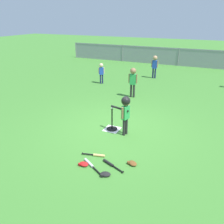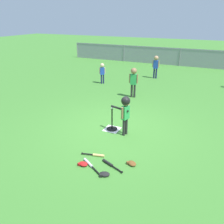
{
  "view_description": "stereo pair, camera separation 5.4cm",
  "coord_description": "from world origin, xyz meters",
  "px_view_note": "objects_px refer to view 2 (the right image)",
  "views": [
    {
      "loc": [
        2.49,
        -5.61,
        3.09
      ],
      "look_at": [
        -0.06,
        -0.07,
        0.55
      ],
      "focal_mm": 37.05,
      "sensor_mm": 36.0,
      "label": 1
    },
    {
      "loc": [
        2.54,
        -5.59,
        3.09
      ],
      "look_at": [
        -0.06,
        -0.07,
        0.55
      ],
      "focal_mm": 37.05,
      "sensor_mm": 36.0,
      "label": 2
    }
  ],
  "objects_px": {
    "baseball_on_tee": "(112,108)",
    "glove_near_bats": "(83,164)",
    "glove_by_plate": "(104,174)",
    "spare_bat_black": "(110,164)",
    "fielder_deep_center": "(102,71)",
    "fielder_near_left": "(156,64)",
    "spare_bat_silver": "(90,164)",
    "batter_child": "(125,108)",
    "spare_bat_wood": "(96,155)",
    "batting_tee": "(112,126)",
    "glove_tossed_aside": "(132,163)",
    "fielder_near_right": "(134,79)"
  },
  "relations": [
    {
      "from": "batting_tee",
      "to": "glove_by_plate",
      "type": "distance_m",
      "value": 2.15
    },
    {
      "from": "spare_bat_black",
      "to": "glove_near_bats",
      "type": "xyz_separation_m",
      "value": [
        -0.54,
        -0.26,
        0.01
      ]
    },
    {
      "from": "glove_by_plate",
      "to": "batting_tee",
      "type": "bearing_deg",
      "value": 111.05
    },
    {
      "from": "baseball_on_tee",
      "to": "spare_bat_black",
      "type": "bearing_deg",
      "value": -66.45
    },
    {
      "from": "spare_bat_black",
      "to": "glove_by_plate",
      "type": "relative_size",
      "value": 2.38
    },
    {
      "from": "fielder_deep_center",
      "to": "batter_child",
      "type": "bearing_deg",
      "value": -55.87
    },
    {
      "from": "fielder_near_right",
      "to": "spare_bat_black",
      "type": "relative_size",
      "value": 2.03
    },
    {
      "from": "glove_by_plate",
      "to": "baseball_on_tee",
      "type": "bearing_deg",
      "value": 111.05
    },
    {
      "from": "glove_near_bats",
      "to": "spare_bat_black",
      "type": "bearing_deg",
      "value": 25.49
    },
    {
      "from": "fielder_near_left",
      "to": "glove_by_plate",
      "type": "distance_m",
      "value": 8.56
    },
    {
      "from": "batter_child",
      "to": "fielder_near_right",
      "type": "relative_size",
      "value": 0.94
    },
    {
      "from": "fielder_near_left",
      "to": "spare_bat_silver",
      "type": "height_order",
      "value": "fielder_near_left"
    },
    {
      "from": "fielder_deep_center",
      "to": "fielder_near_right",
      "type": "relative_size",
      "value": 0.82
    },
    {
      "from": "batting_tee",
      "to": "spare_bat_silver",
      "type": "xyz_separation_m",
      "value": [
        0.32,
        -1.83,
        -0.07
      ]
    },
    {
      "from": "fielder_deep_center",
      "to": "spare_bat_wood",
      "type": "xyz_separation_m",
      "value": [
        2.82,
        -5.76,
        -0.61
      ]
    },
    {
      "from": "fielder_deep_center",
      "to": "glove_near_bats",
      "type": "distance_m",
      "value": 6.81
    },
    {
      "from": "spare_bat_wood",
      "to": "baseball_on_tee",
      "type": "bearing_deg",
      "value": 100.29
    },
    {
      "from": "fielder_near_left",
      "to": "glove_tossed_aside",
      "type": "xyz_separation_m",
      "value": [
        1.65,
        -7.83,
        -0.73
      ]
    },
    {
      "from": "spare_bat_wood",
      "to": "glove_by_plate",
      "type": "xyz_separation_m",
      "value": [
        0.51,
        -0.56,
        0.01
      ]
    },
    {
      "from": "fielder_deep_center",
      "to": "glove_near_bats",
      "type": "xyz_separation_m",
      "value": [
        2.73,
        -6.2,
        -0.61
      ]
    },
    {
      "from": "spare_bat_black",
      "to": "baseball_on_tee",
      "type": "bearing_deg",
      "value": 113.55
    },
    {
      "from": "glove_tossed_aside",
      "to": "batter_child",
      "type": "bearing_deg",
      "value": 118.7
    },
    {
      "from": "spare_bat_wood",
      "to": "batting_tee",
      "type": "bearing_deg",
      "value": 100.29
    },
    {
      "from": "spare_bat_wood",
      "to": "glove_tossed_aside",
      "type": "bearing_deg",
      "value": 2.43
    },
    {
      "from": "fielder_deep_center",
      "to": "spare_bat_black",
      "type": "bearing_deg",
      "value": -61.19
    },
    {
      "from": "glove_near_bats",
      "to": "spare_bat_wood",
      "type": "bearing_deg",
      "value": 78.8
    },
    {
      "from": "baseball_on_tee",
      "to": "batter_child",
      "type": "xyz_separation_m",
      "value": [
        0.46,
        -0.14,
        0.13
      ]
    },
    {
      "from": "spare_bat_silver",
      "to": "spare_bat_black",
      "type": "relative_size",
      "value": 1.08
    },
    {
      "from": "glove_by_plate",
      "to": "spare_bat_black",
      "type": "bearing_deg",
      "value": 99.24
    },
    {
      "from": "batter_child",
      "to": "spare_bat_black",
      "type": "bearing_deg",
      "value": -80.51
    },
    {
      "from": "batting_tee",
      "to": "spare_bat_wood",
      "type": "xyz_separation_m",
      "value": [
        0.26,
        -1.44,
        -0.07
      ]
    },
    {
      "from": "baseball_on_tee",
      "to": "spare_bat_silver",
      "type": "distance_m",
      "value": 1.97
    },
    {
      "from": "glove_near_bats",
      "to": "baseball_on_tee",
      "type": "bearing_deg",
      "value": 95.25
    },
    {
      "from": "baseball_on_tee",
      "to": "glove_near_bats",
      "type": "xyz_separation_m",
      "value": [
        0.17,
        -1.89,
        -0.64
      ]
    },
    {
      "from": "glove_near_bats",
      "to": "glove_tossed_aside",
      "type": "bearing_deg",
      "value": 26.3
    },
    {
      "from": "baseball_on_tee",
      "to": "batter_child",
      "type": "bearing_deg",
      "value": -16.97
    },
    {
      "from": "fielder_near_right",
      "to": "spare_bat_silver",
      "type": "relative_size",
      "value": 1.88
    },
    {
      "from": "spare_bat_wood",
      "to": "glove_tossed_aside",
      "type": "xyz_separation_m",
      "value": [
        0.89,
        0.04,
        0.01
      ]
    },
    {
      "from": "batter_child",
      "to": "glove_near_bats",
      "type": "distance_m",
      "value": 1.93
    },
    {
      "from": "fielder_near_left",
      "to": "fielder_near_right",
      "type": "distance_m",
      "value": 3.42
    },
    {
      "from": "spare_bat_black",
      "to": "glove_near_bats",
      "type": "relative_size",
      "value": 2.43
    },
    {
      "from": "fielder_near_right",
      "to": "glove_near_bats",
      "type": "distance_m",
      "value": 4.99
    },
    {
      "from": "glove_near_bats",
      "to": "glove_tossed_aside",
      "type": "xyz_separation_m",
      "value": [
        0.98,
        0.48,
        0.0
      ]
    },
    {
      "from": "batter_child",
      "to": "spare_bat_wood",
      "type": "relative_size",
      "value": 2.04
    },
    {
      "from": "batter_child",
      "to": "fielder_near_left",
      "type": "relative_size",
      "value": 0.95
    },
    {
      "from": "batter_child",
      "to": "fielder_deep_center",
      "type": "distance_m",
      "value": 5.39
    },
    {
      "from": "fielder_near_left",
      "to": "spare_bat_silver",
      "type": "xyz_separation_m",
      "value": [
        0.81,
        -8.26,
        -0.74
      ]
    },
    {
      "from": "batter_child",
      "to": "fielder_deep_center",
      "type": "height_order",
      "value": "batter_child"
    },
    {
      "from": "fielder_near_left",
      "to": "fielder_deep_center",
      "type": "xyz_separation_m",
      "value": [
        -2.06,
        -2.11,
        -0.13
      ]
    },
    {
      "from": "batting_tee",
      "to": "fielder_near_left",
      "type": "xyz_separation_m",
      "value": [
        -0.5,
        6.43,
        0.67
      ]
    }
  ]
}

